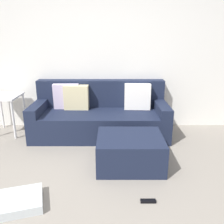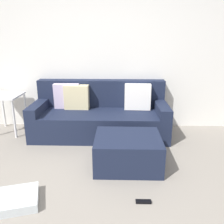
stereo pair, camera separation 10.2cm
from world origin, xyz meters
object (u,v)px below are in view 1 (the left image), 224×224
Objects in this scene: couch_sectional at (99,115)px; remote_near_ottoman at (147,201)px; ottoman at (129,151)px; storage_bin at (15,202)px; side_table at (4,102)px.

remote_near_ottoman is at bearing -72.72° from couch_sectional.
couch_sectional is 1.16m from ottoman.
couch_sectional is at bearing 107.19° from remote_near_ottoman.
side_table is at bearing 114.31° from storage_bin.
storage_bin is 2.12m from side_table.
ottoman is 1.69× the size of storage_bin.
ottoman is at bearing 34.40° from storage_bin.
couch_sectional is at bearing -0.48° from side_table.
couch_sectional reaches higher than side_table.
storage_bin is at bearing -65.69° from side_table.
couch_sectional reaches higher than ottoman.
remote_near_ottoman is (0.13, -0.73, -0.19)m from ottoman.
side_table is (-2.01, 1.09, 0.35)m from ottoman.
ottoman is 5.32× the size of remote_near_ottoman.
remote_near_ottoman is at bearing -40.40° from side_table.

